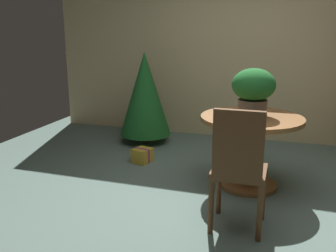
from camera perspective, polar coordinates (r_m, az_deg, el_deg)
The scene contains 7 objects.
ground_plane at distance 3.58m, azimuth 8.73°, elevation -11.30°, with size 6.60×6.60×0.00m, color slate.
back_wall_panel at distance 5.42m, azimuth 13.18°, elevation 11.58°, with size 6.00×0.10×2.60m, color beige.
round_dining_table at distance 3.78m, azimuth 12.53°, elevation -2.01°, with size 1.00×1.00×0.73m.
flower_vase at distance 3.74m, azimuth 12.94°, elevation 5.61°, with size 0.42×0.42×0.46m.
wooden_chair_near at distance 2.89m, azimuth 10.76°, elevation -5.84°, with size 0.41×0.39×1.00m.
holiday_tree at distance 5.15m, azimuth -3.55°, elevation 4.94°, with size 0.71×0.71×1.26m.
gift_box_gold at distance 4.50m, azimuth -3.95°, elevation -4.50°, with size 0.24×0.25×0.17m.
Camera 1 is at (0.47, -3.19, 1.56)m, focal length 39.81 mm.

